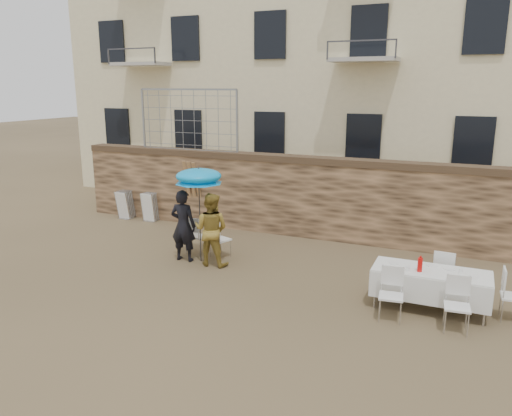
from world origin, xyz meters
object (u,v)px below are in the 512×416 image
at_px(soda_bottle, 420,265).
at_px(umbrella, 199,179).
at_px(couple_chair_left, 195,235).
at_px(woman_dress, 211,229).
at_px(banquet_table, 431,273).
at_px(chair_stack_right, 152,206).
at_px(man_suit, 183,226).
at_px(table_chair_back, 444,272).
at_px(table_chair_front_right, 457,305).
at_px(couple_chair_right, 220,238).
at_px(table_chair_front_left, 391,295).
at_px(chair_stack_left, 129,203).

bearing_deg(soda_bottle, umbrella, 171.60).
bearing_deg(couple_chair_left, woman_dress, 140.77).
bearing_deg(banquet_table, chair_stack_right, 159.02).
distance_m(man_suit, soda_bottle, 5.50).
xyz_separation_m(table_chair_back, chair_stack_right, (-8.70, 2.46, -0.02)).
xyz_separation_m(man_suit, table_chair_back, (5.86, 0.30, -0.39)).
height_order(woman_dress, table_chair_front_right, woman_dress).
relative_size(woman_dress, table_chair_back, 1.79).
relative_size(couple_chair_right, table_chair_front_left, 1.00).
height_order(man_suit, woman_dress, man_suit).
relative_size(chair_stack_left, chair_stack_right, 1.00).
distance_m(woman_dress, couple_chair_right, 0.67).
bearing_deg(couple_chair_left, banquet_table, 166.54).
bearing_deg(man_suit, couple_chair_right, -145.25).
distance_m(banquet_table, soda_bottle, 0.30).
distance_m(umbrella, couple_chair_right, 1.63).
relative_size(woman_dress, umbrella, 0.81).
xyz_separation_m(man_suit, chair_stack_left, (-3.74, 2.76, -0.41)).
xyz_separation_m(umbrella, table_chair_back, (5.46, 0.20, -1.53)).
distance_m(banquet_table, chair_stack_left, 9.96).
bearing_deg(soda_bottle, chair_stack_left, 159.67).
relative_size(man_suit, umbrella, 0.82).
relative_size(woman_dress, table_chair_front_right, 1.79).
bearing_deg(couple_chair_left, man_suit, 87.02).
bearing_deg(table_chair_front_right, soda_bottle, 133.89).
bearing_deg(couple_chair_right, table_chair_front_right, -176.78).
bearing_deg(table_chair_back, woman_dress, 7.40).
bearing_deg(man_suit, couple_chair_left, -93.41).
bearing_deg(couple_chair_left, chair_stack_left, -33.58).
height_order(woman_dress, table_chair_back, woman_dress).
height_order(woman_dress, table_chair_front_left, woman_dress).
bearing_deg(banquet_table, table_chair_front_right, -56.31).
relative_size(couple_chair_left, banquet_table, 0.46).
distance_m(man_suit, couple_chair_right, 0.97).
xyz_separation_m(man_suit, table_chair_front_right, (6.16, -1.25, -0.39)).
bearing_deg(chair_stack_right, banquet_table, -20.98).
height_order(umbrella, table_chair_back, umbrella).
bearing_deg(man_suit, table_chair_front_right, 165.14).
distance_m(umbrella, couple_chair_left, 1.65).
relative_size(couple_chair_right, table_chair_front_right, 1.00).
relative_size(woman_dress, banquet_table, 0.82).
relative_size(soda_bottle, table_chair_front_right, 0.27).
xyz_separation_m(table_chair_front_left, chair_stack_left, (-8.80, 4.01, -0.02)).
height_order(banquet_table, table_chair_front_left, table_chair_front_left).
distance_m(table_chair_front_right, chair_stack_left, 10.69).
relative_size(table_chair_back, chair_stack_right, 1.04).
bearing_deg(couple_chair_right, chair_stack_right, -10.56).
distance_m(man_suit, banquet_table, 5.69).
bearing_deg(soda_bottle, table_chair_back, 67.17).
bearing_deg(table_chair_front_right, chair_stack_right, 150.48).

